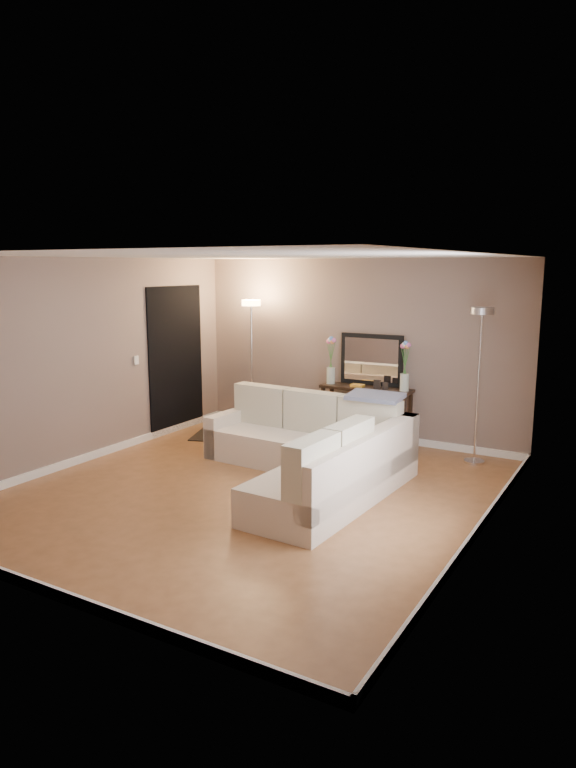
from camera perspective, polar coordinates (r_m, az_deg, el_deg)
The scene contains 23 objects.
floor at distance 7.31m, azimuth -3.20°, elevation -9.54°, with size 5.00×5.50×0.01m, color #976037.
ceiling at distance 6.87m, azimuth -3.43°, elevation 11.37°, with size 5.00×5.50×0.01m, color white.
wall_back at distance 9.37m, azimuth 6.05°, elevation 3.09°, with size 5.00×0.02×2.60m, color #7D6960.
wall_front at distance 4.97m, azimuth -21.21°, elevation -4.19°, with size 5.00×0.02×2.60m, color #7D6960.
wall_left at distance 8.60m, azimuth -17.40°, elevation 2.00°, with size 0.02×5.50×2.60m, color #7D6960.
wall_right at distance 5.99m, azimuth 17.16°, elevation -1.52°, with size 0.02×5.50×2.60m, color #7D6960.
baseboard_back at distance 9.59m, azimuth 5.84°, elevation -4.36°, with size 5.00×0.03×0.10m, color white.
baseboard_front at distance 5.42m, azimuth -20.08°, elevation -17.04°, with size 5.00×0.03×0.10m, color white.
baseboard_left at distance 8.85m, azimuth -16.85°, elevation -6.04°, with size 0.03×5.50×0.10m, color white.
baseboard_right at distance 6.36m, azimuth 16.32°, elevation -12.58°, with size 0.03×5.50×0.10m, color white.
doorway at distance 9.82m, azimuth -9.92°, elevation 2.15°, with size 0.02×1.20×2.20m, color black.
switch_plate at distance 9.18m, azimuth -13.34°, elevation 2.08°, with size 0.02×0.08×0.12m, color white.
sectional_sofa at distance 7.58m, azimuth 2.36°, elevation -6.05°, with size 2.65×2.63×0.92m.
throw_blanket at distance 7.78m, azimuth 7.75°, elevation -1.09°, with size 0.66×0.38×0.05m, color slate.
console_table at distance 9.20m, azimuth 6.45°, elevation -2.39°, with size 1.32×0.37×0.81m.
leaning_mirror at distance 9.19m, azimuth 7.43°, elevation 2.16°, with size 0.93×0.06×0.73m.
table_decor at distance 9.06m, azimuth 6.87°, elevation -0.13°, with size 0.56×0.12×0.13m.
flower_vase_left at distance 9.27m, azimuth 3.83°, elevation 1.80°, with size 0.15×0.12×0.69m.
flower_vase_right at distance 8.85m, azimuth 10.34°, elevation 1.24°, with size 0.15×0.12×0.69m.
floor_lamp_lit at distance 9.75m, azimuth -3.26°, elevation 4.04°, with size 0.36×0.36×1.99m.
floor_lamp_unlit at distance 8.35m, azimuth 16.70°, elevation 2.54°, with size 0.30×0.30×1.99m.
charcoal_rug at distance 9.67m, azimuth -4.32°, elevation -4.45°, with size 1.30×0.97×0.02m, color black.
black_bag at distance 9.62m, azimuth -5.73°, elevation -4.24°, with size 0.37×0.26×0.24m, color black.
Camera 1 is at (3.80, -5.72, 2.50)m, focal length 30.00 mm.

